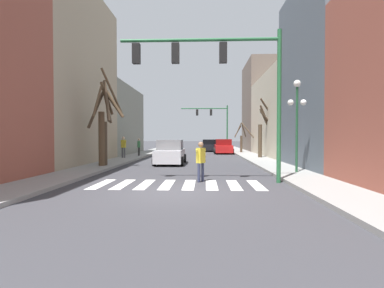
# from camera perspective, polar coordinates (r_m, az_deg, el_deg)

# --- Properties ---
(ground_plane) EXTENTS (240.00, 240.00, 0.00)m
(ground_plane) POSITION_cam_1_polar(r_m,az_deg,el_deg) (10.69, -3.40, -9.08)
(ground_plane) COLOR #38383D
(sidewalk_left) EXTENTS (2.17, 90.00, 0.15)m
(sidewalk_left) POSITION_cam_1_polar(r_m,az_deg,el_deg) (12.50, -29.76, -7.39)
(sidewalk_left) COLOR gray
(sidewalk_left) RESTS_ON ground_plane
(sidewalk_right) EXTENTS (2.17, 90.00, 0.15)m
(sidewalk_right) POSITION_cam_1_polar(r_m,az_deg,el_deg) (11.53, 25.41, -8.07)
(sidewalk_right) COLOR gray
(sidewalk_right) RESTS_ON ground_plane
(building_row_left) EXTENTS (6.00, 33.09, 12.73)m
(building_row_left) POSITION_cam_1_polar(r_m,az_deg,el_deg) (22.16, -27.01, 10.83)
(building_row_left) COLOR #934C3D
(building_row_left) RESTS_ON ground_plane
(building_row_right) EXTENTS (6.00, 40.09, 11.68)m
(building_row_right) POSITION_cam_1_polar(r_m,az_deg,el_deg) (26.94, 21.04, 7.60)
(building_row_right) COLOR #934C3D
(building_row_right) RESTS_ON ground_plane
(crosswalk_stripes) EXTENTS (6.75, 2.60, 0.01)m
(crosswalk_stripes) POSITION_cam_1_polar(r_m,az_deg,el_deg) (12.25, -2.65, -7.72)
(crosswalk_stripes) COLOR white
(crosswalk_stripes) RESTS_ON ground_plane
(traffic_signal_near) EXTENTS (6.79, 0.28, 6.42)m
(traffic_signal_near) POSITION_cam_1_polar(r_m,az_deg,el_deg) (13.03, 5.36, 13.91)
(traffic_signal_near) COLOR #236038
(traffic_signal_near) RESTS_ON ground_plane
(traffic_signal_far) EXTENTS (6.40, 0.28, 6.20)m
(traffic_signal_far) POSITION_cam_1_polar(r_m,az_deg,el_deg) (41.10, 4.18, 4.95)
(traffic_signal_far) COLOR #236038
(traffic_signal_far) RESTS_ON ground_plane
(street_lamp_right_corner) EXTENTS (0.95, 0.36, 4.66)m
(street_lamp_right_corner) POSITION_cam_1_polar(r_m,az_deg,el_deg) (16.13, 19.37, 6.61)
(street_lamp_right_corner) COLOR #1E4C2D
(street_lamp_right_corner) RESTS_ON sidewalk_right
(car_parked_right_mid) EXTENTS (2.07, 4.29, 1.72)m
(car_parked_right_mid) POSITION_cam_1_polar(r_m,az_deg,el_deg) (21.16, -4.16, -1.70)
(car_parked_right_mid) COLOR silver
(car_parked_right_mid) RESTS_ON ground_plane
(car_driving_toward_lane) EXTENTS (2.18, 4.86, 1.57)m
(car_driving_toward_lane) POSITION_cam_1_polar(r_m,az_deg,el_deg) (40.08, 3.33, -0.31)
(car_driving_toward_lane) COLOR black
(car_driving_toward_lane) RESTS_ON ground_plane
(car_driving_away_lane) EXTENTS (2.16, 4.61, 1.66)m
(car_driving_away_lane) POSITION_cam_1_polar(r_m,az_deg,el_deg) (34.55, 5.96, -0.53)
(car_driving_away_lane) COLOR red
(car_driving_away_lane) RESTS_ON ground_plane
(pedestrian_on_right_sidewalk) EXTENTS (0.66, 0.56, 1.80)m
(pedestrian_on_right_sidewalk) POSITION_cam_1_polar(r_m,az_deg,el_deg) (26.15, -12.93, -0.22)
(pedestrian_on_right_sidewalk) COLOR #4C4C51
(pedestrian_on_right_sidewalk) RESTS_ON sidewalk_left
(pedestrian_on_left_sidewalk) EXTENTS (0.22, 0.70, 1.63)m
(pedestrian_on_left_sidewalk) POSITION_cam_1_polar(r_m,az_deg,el_deg) (28.75, -10.08, -0.27)
(pedestrian_on_left_sidewalk) COLOR black
(pedestrian_on_left_sidewalk) RESTS_ON sidewalk_left
(pedestrian_near_right_corner) EXTENTS (0.47, 0.67, 1.73)m
(pedestrian_near_right_corner) POSITION_cam_1_polar(r_m,az_deg,el_deg) (12.86, 1.69, -2.71)
(pedestrian_near_right_corner) COLOR #282D47
(pedestrian_near_right_corner) RESTS_ON ground_plane
(street_tree_right_far) EXTENTS (1.54, 2.83, 6.06)m
(street_tree_right_far) POSITION_cam_1_polar(r_m,az_deg,el_deg) (19.33, -16.26, 4.05)
(street_tree_right_far) COLOR brown
(street_tree_right_far) RESTS_ON sidewalk_left
(street_tree_left_far) EXTENTS (2.14, 1.31, 5.16)m
(street_tree_left_far) POSITION_cam_1_polar(r_m,az_deg,el_deg) (26.94, 13.44, 2.75)
(street_tree_left_far) COLOR #473828
(street_tree_left_far) RESTS_ON sidewalk_right
(street_tree_left_mid) EXTENTS (1.81, 1.54, 5.33)m
(street_tree_left_mid) POSITION_cam_1_polar(r_m,az_deg,el_deg) (19.36, -16.44, 2.93)
(street_tree_left_mid) COLOR #473828
(street_tree_left_mid) RESTS_ON sidewalk_left
(street_tree_right_mid) EXTENTS (2.15, 2.21, 3.44)m
(street_tree_right_mid) POSITION_cam_1_polar(r_m,az_deg,el_deg) (35.03, 9.54, 1.13)
(street_tree_right_mid) COLOR #473828
(street_tree_right_mid) RESTS_ON sidewalk_right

